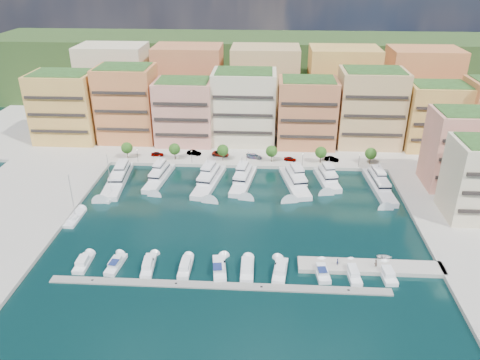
{
  "coord_description": "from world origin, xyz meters",
  "views": [
    {
      "loc": [
        6.24,
        -108.06,
        63.03
      ],
      "look_at": [
        -0.84,
        8.9,
        6.0
      ],
      "focal_mm": 35.0,
      "sensor_mm": 36.0,
      "label": 1
    }
  ],
  "objects_px": {
    "lamppost_0": "(137,153)",
    "cruiser_6": "(280,271)",
    "lamppost_1": "(192,155)",
    "yacht_0": "(118,178)",
    "tree_2": "(223,150)",
    "cruiser_7": "(322,272)",
    "cruiser_8": "(353,273)",
    "tender_1": "(329,258)",
    "tree_4": "(321,152)",
    "car_1": "(194,153)",
    "tender_2": "(384,257)",
    "car_2": "(221,154)",
    "cruiser_2": "(148,266)",
    "yacht_2": "(209,179)",
    "cruiser_9": "(387,275)",
    "tree_3": "(272,151)",
    "tree_0": "(127,148)",
    "lamppost_3": "(303,157)",
    "sailboat_1": "(75,218)",
    "yacht_6": "(379,184)",
    "yacht_3": "(244,179)",
    "cruiser_1": "(116,265)",
    "car_5": "(332,159)",
    "person_1": "(375,263)",
    "tree_1": "(175,149)",
    "cruiser_3": "(186,267)",
    "lamppost_2": "(247,156)",
    "car_3": "(254,156)",
    "tree_5": "(371,154)",
    "lamppost_4": "(359,159)",
    "person_0": "(337,262)",
    "yacht_4": "(295,181)",
    "yacht_5": "(327,178)",
    "yacht_1": "(159,176)",
    "car_4": "(290,159)",
    "cruiser_4": "(219,268)",
    "cruiser_0": "(83,263)",
    "car_0": "(157,154)"
  },
  "relations": [
    {
      "from": "cruiser_8",
      "to": "car_2",
      "type": "bearing_deg",
      "value": 119.3
    },
    {
      "from": "tree_5",
      "to": "yacht_2",
      "type": "relative_size",
      "value": 0.25
    },
    {
      "from": "yacht_3",
      "to": "yacht_6",
      "type": "xyz_separation_m",
      "value": [
        40.33,
        -1.42,
        -0.0
      ]
    },
    {
      "from": "tree_2",
      "to": "cruiser_1",
      "type": "distance_m",
      "value": 61.14
    },
    {
      "from": "yacht_2",
      "to": "tree_0",
      "type": "bearing_deg",
      "value": 153.22
    },
    {
      "from": "yacht_4",
      "to": "yacht_5",
      "type": "relative_size",
      "value": 1.34
    },
    {
      "from": "lamppost_3",
      "to": "sailboat_1",
      "type": "bearing_deg",
      "value": -149.44
    },
    {
      "from": "tree_3",
      "to": "cruiser_1",
      "type": "distance_m",
      "value": 67.74
    },
    {
      "from": "cruiser_6",
      "to": "cruiser_8",
      "type": "relative_size",
      "value": 1.07
    },
    {
      "from": "yacht_0",
      "to": "tree_4",
      "type": "bearing_deg",
      "value": 13.94
    },
    {
      "from": "lamppost_2",
      "to": "cruiser_6",
      "type": "bearing_deg",
      "value": -79.84
    },
    {
      "from": "tree_0",
      "to": "tree_1",
      "type": "xyz_separation_m",
      "value": [
        16.0,
        0.0,
        0.0
      ]
    },
    {
      "from": "cruiser_3",
      "to": "yacht_6",
      "type": "bearing_deg",
      "value": 40.24
    },
    {
      "from": "cruiser_6",
      "to": "person_0",
      "type": "bearing_deg",
      "value": 10.52
    },
    {
      "from": "cruiser_8",
      "to": "tender_1",
      "type": "relative_size",
      "value": 6.18
    },
    {
      "from": "lamppost_0",
      "to": "yacht_6",
      "type": "xyz_separation_m",
      "value": [
        75.9,
        -12.82,
        -2.62
      ]
    },
    {
      "from": "tree_1",
      "to": "yacht_6",
      "type": "height_order",
      "value": "tree_1"
    },
    {
      "from": "yacht_3",
      "to": "car_0",
      "type": "distance_m",
      "value": 34.31
    },
    {
      "from": "tree_1",
      "to": "yacht_0",
      "type": "bearing_deg",
      "value": -133.34
    },
    {
      "from": "cruiser_1",
      "to": "sailboat_1",
      "type": "bearing_deg",
      "value": 130.8
    },
    {
      "from": "tender_2",
      "to": "car_3",
      "type": "height_order",
      "value": "car_3"
    },
    {
      "from": "yacht_0",
      "to": "tender_1",
      "type": "xyz_separation_m",
      "value": [
        59.8,
        -36.95,
        -0.85
      ]
    },
    {
      "from": "tree_1",
      "to": "cruiser_4",
      "type": "bearing_deg",
      "value": -70.46
    },
    {
      "from": "lamppost_1",
      "to": "yacht_0",
      "type": "height_order",
      "value": "yacht_0"
    },
    {
      "from": "lamppost_0",
      "to": "cruiser_6",
      "type": "xyz_separation_m",
      "value": [
        46.0,
        -55.8,
        -3.28
      ]
    },
    {
      "from": "tender_2",
      "to": "car_2",
      "type": "relative_size",
      "value": 0.6
    },
    {
      "from": "yacht_2",
      "to": "cruiser_2",
      "type": "distance_m",
      "value": 44.15
    },
    {
      "from": "car_5",
      "to": "person_1",
      "type": "relative_size",
      "value": 2.53
    },
    {
      "from": "tree_4",
      "to": "car_4",
      "type": "height_order",
      "value": "tree_4"
    },
    {
      "from": "tree_4",
      "to": "lamppost_1",
      "type": "xyz_separation_m",
      "value": [
        -42.0,
        -2.3,
        -0.92
      ]
    },
    {
      "from": "tree_4",
      "to": "car_1",
      "type": "bearing_deg",
      "value": 174.19
    },
    {
      "from": "tree_0",
      "to": "cruiser_7",
      "type": "bearing_deg",
      "value": -44.55
    },
    {
      "from": "tree_1",
      "to": "cruiser_3",
      "type": "bearing_deg",
      "value": -77.27
    },
    {
      "from": "cruiser_0",
      "to": "cruiser_9",
      "type": "distance_m",
      "value": 67.01
    },
    {
      "from": "yacht_0",
      "to": "cruiser_1",
      "type": "bearing_deg",
      "value": -74.12
    },
    {
      "from": "tree_3",
      "to": "yacht_0",
      "type": "bearing_deg",
      "value": -161.57
    },
    {
      "from": "yacht_1",
      "to": "cruiser_2",
      "type": "distance_m",
      "value": 45.21
    },
    {
      "from": "lamppost_0",
      "to": "car_3",
      "type": "bearing_deg",
      "value": 7.34
    },
    {
      "from": "tender_1",
      "to": "lamppost_0",
      "type": "bearing_deg",
      "value": 31.25
    },
    {
      "from": "lamppost_1",
      "to": "car_5",
      "type": "relative_size",
      "value": 0.91
    },
    {
      "from": "cruiser_6",
      "to": "cruiser_9",
      "type": "height_order",
      "value": "same"
    },
    {
      "from": "tree_2",
      "to": "cruiser_2",
      "type": "xyz_separation_m",
      "value": [
        -11.17,
        -58.1,
        -4.2
      ]
    },
    {
      "from": "yacht_2",
      "to": "cruiser_9",
      "type": "bearing_deg",
      "value": -44.67
    },
    {
      "from": "tree_5",
      "to": "lamppost_4",
      "type": "relative_size",
      "value": 1.35
    },
    {
      "from": "yacht_4",
      "to": "cruiser_2",
      "type": "height_order",
      "value": "yacht_4"
    },
    {
      "from": "lamppost_1",
      "to": "lamppost_2",
      "type": "xyz_separation_m",
      "value": [
        18.0,
        0.0,
        0.0
      ]
    },
    {
      "from": "tree_2",
      "to": "cruiser_7",
      "type": "distance_m",
      "value": 64.21
    },
    {
      "from": "cruiser_4",
      "to": "yacht_4",
      "type": "bearing_deg",
      "value": 67.25
    },
    {
      "from": "cruiser_3",
      "to": "tender_1",
      "type": "bearing_deg",
      "value": 9.9
    },
    {
      "from": "tree_5",
      "to": "car_5",
      "type": "height_order",
      "value": "tree_5"
    }
  ]
}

